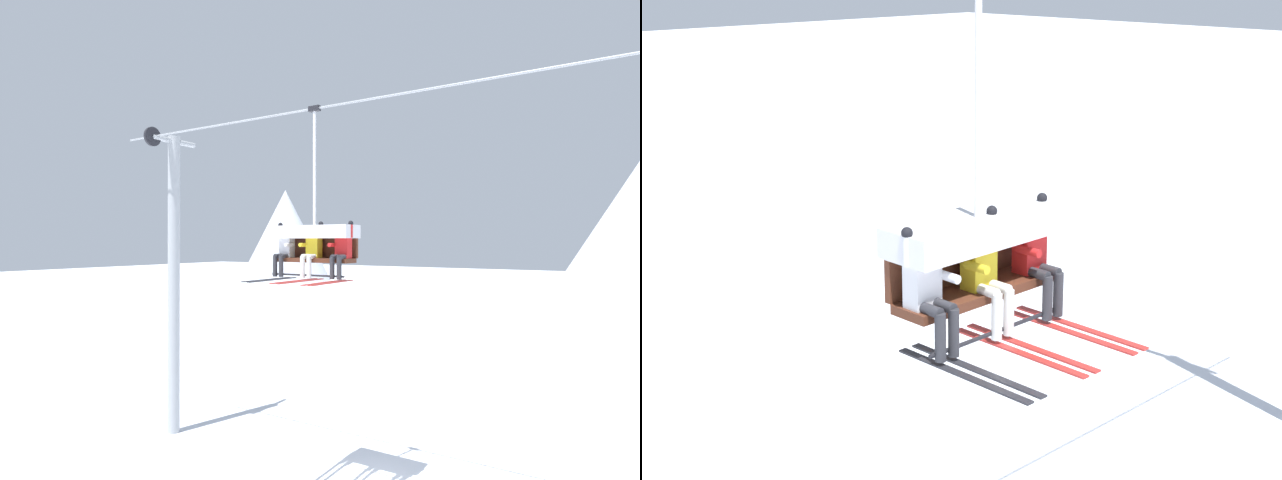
{
  "view_description": "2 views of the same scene",
  "coord_description": "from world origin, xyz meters",
  "views": [
    {
      "loc": [
        5.24,
        -10.4,
        5.77
      ],
      "look_at": [
        -0.88,
        -0.79,
        5.82
      ],
      "focal_mm": 28.0,
      "sensor_mm": 36.0,
      "label": 1
    },
    {
      "loc": [
        -7.81,
        -7.42,
        8.7
      ],
      "look_at": [
        -1.28,
        -0.83,
        5.98
      ],
      "focal_mm": 55.0,
      "sensor_mm": 36.0,
      "label": 2
    }
  ],
  "objects": [
    {
      "name": "chairlift_chair",
      "position": [
        -1.02,
        -0.73,
        5.91
      ],
      "size": [
        1.97,
        0.74,
        3.9
      ],
      "color": "#512819"
    },
    {
      "name": "skier_red",
      "position": [
        -0.24,
        -0.94,
        5.59
      ],
      "size": [
        0.48,
        1.7,
        1.34
      ],
      "color": "red"
    },
    {
      "name": "skier_white",
      "position": [
        -1.8,
        -0.94,
        5.59
      ],
      "size": [
        0.48,
        1.7,
        1.34
      ],
      "color": "silver"
    },
    {
      "name": "skier_yellow",
      "position": [
        -1.02,
        -0.94,
        5.59
      ],
      "size": [
        0.48,
        1.7,
        1.34
      ],
      "color": "yellow"
    }
  ]
}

